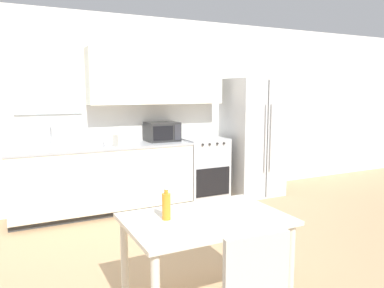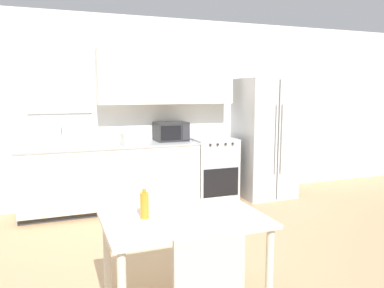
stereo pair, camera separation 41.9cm
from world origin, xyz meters
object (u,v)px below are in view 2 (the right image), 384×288
(oven_range, at_px, (213,169))
(microwave, at_px, (171,131))
(dining_table, at_px, (184,231))
(drink_bottle, at_px, (144,204))
(coffee_mug, at_px, (107,143))
(refrigerator, at_px, (264,138))

(oven_range, xyz_separation_m, microwave, (-0.63, 0.09, 0.59))
(dining_table, relative_size, drink_bottle, 4.85)
(microwave, distance_m, drink_bottle, 2.84)
(microwave, relative_size, coffee_mug, 4.09)
(refrigerator, relative_size, coffee_mug, 16.40)
(drink_bottle, bearing_deg, microwave, 68.69)
(coffee_mug, bearing_deg, dining_table, -85.57)
(microwave, bearing_deg, refrigerator, -6.42)
(microwave, height_order, coffee_mug, microwave)
(dining_table, distance_m, drink_bottle, 0.35)
(refrigerator, bearing_deg, oven_range, 175.00)
(microwave, distance_m, coffee_mug, 0.98)
(oven_range, distance_m, refrigerator, 0.96)
(oven_range, xyz_separation_m, dining_table, (-1.38, -2.63, 0.16))
(refrigerator, bearing_deg, coffee_mug, -178.81)
(refrigerator, bearing_deg, dining_table, -131.10)
(oven_range, height_order, microwave, microwave)
(refrigerator, xyz_separation_m, microwave, (-1.47, 0.17, 0.14))
(microwave, bearing_deg, dining_table, -105.48)
(coffee_mug, xyz_separation_m, drink_bottle, (-0.08, -2.42, -0.13))
(dining_table, xyz_separation_m, drink_bottle, (-0.28, 0.08, 0.21))
(coffee_mug, bearing_deg, oven_range, 4.52)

